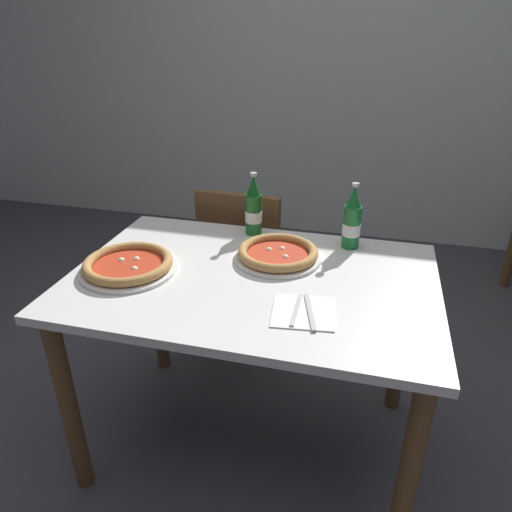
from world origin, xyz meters
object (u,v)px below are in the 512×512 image
beer_bottle_left (254,209)px  napkin_with_cutlery (303,311)px  chair_behind_table (246,260)px  dining_table_main (252,305)px  beer_bottle_center (352,221)px  pizza_marinara_far (278,254)px  pizza_margherita_near (128,265)px

beer_bottle_left → napkin_with_cutlery: (0.28, -0.51, -0.10)m
chair_behind_table → napkin_with_cutlery: 0.92m
beer_bottle_left → napkin_with_cutlery: size_ratio=1.23×
dining_table_main → beer_bottle_center: beer_bottle_center is taller
dining_table_main → beer_bottle_center: 0.48m
dining_table_main → pizza_marinara_far: size_ratio=3.92×
chair_behind_table → pizza_marinara_far: size_ratio=2.77×
dining_table_main → napkin_with_cutlery: size_ratio=5.99×
beer_bottle_left → pizza_marinara_far: bearing=-54.9°
napkin_with_cutlery → pizza_margherita_near: bearing=170.2°
pizza_marinara_far → beer_bottle_center: beer_bottle_center is taller
beer_bottle_left → beer_bottle_center: size_ratio=1.00×
beer_bottle_left → beer_bottle_center: 0.38m
chair_behind_table → beer_bottle_center: (0.49, -0.30, 0.37)m
beer_bottle_center → beer_bottle_left: bearing=175.1°
chair_behind_table → pizza_margherita_near: (-0.22, -0.68, 0.29)m
pizza_margherita_near → napkin_with_cutlery: pizza_margherita_near is taller
beer_bottle_center → napkin_with_cutlery: size_ratio=1.23×
pizza_margherita_near → pizza_marinara_far: bearing=23.9°
chair_behind_table → napkin_with_cutlery: chair_behind_table is taller
dining_table_main → pizza_margherita_near: size_ratio=3.68×
chair_behind_table → beer_bottle_left: beer_bottle_left is taller
dining_table_main → napkin_with_cutlery: bearing=-40.9°
pizza_marinara_far → beer_bottle_left: size_ratio=1.24×
beer_bottle_left → beer_bottle_center: (0.38, -0.03, 0.00)m
pizza_marinara_far → beer_bottle_center: 0.30m
dining_table_main → beer_bottle_left: size_ratio=4.86×
pizza_marinara_far → pizza_margherita_near: bearing=-156.1°
pizza_margherita_near → pizza_marinara_far: (0.47, 0.21, 0.00)m
chair_behind_table → beer_bottle_center: size_ratio=3.44×
chair_behind_table → napkin_with_cutlery: bearing=120.1°
chair_behind_table → napkin_with_cutlery: size_ratio=4.24×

